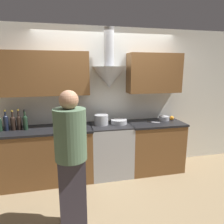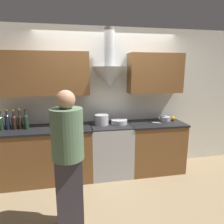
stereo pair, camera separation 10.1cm
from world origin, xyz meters
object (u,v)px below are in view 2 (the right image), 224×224
mixing_bowl (119,122)px  person_foreground_left (68,156)px  wine_bottle_2 (14,122)px  wine_bottle_0 (1,122)px  orange_fruit (173,118)px  wine_bottle_3 (20,121)px  stove_range (111,149)px  wine_bottle_1 (7,121)px  saucepan (165,119)px  stock_pot (101,120)px  wine_bottle_4 (26,121)px

mixing_bowl → person_foreground_left: size_ratio=0.17×
wine_bottle_2 → mixing_bowl: 1.74m
wine_bottle_0 → orange_fruit: wine_bottle_0 is taller
wine_bottle_0 → wine_bottle_3: 0.28m
wine_bottle_2 → person_foreground_left: bearing=-53.8°
stove_range → wine_bottle_1: 1.78m
saucepan → wine_bottle_1: bearing=-178.8°
wine_bottle_0 → saucepan: wine_bottle_0 is taller
wine_bottle_1 → wine_bottle_2: bearing=0.7°
wine_bottle_1 → wine_bottle_3: wine_bottle_3 is taller
stock_pot → stove_range: bearing=-18.3°
stove_range → wine_bottle_0: size_ratio=3.02×
wine_bottle_4 → stock_pot: size_ratio=1.33×
wine_bottle_2 → person_foreground_left: size_ratio=0.19×
person_foreground_left → wine_bottle_4: bearing=120.5°
wine_bottle_0 → wine_bottle_3: size_ratio=0.91×
wine_bottle_0 → saucepan: 2.83m
wine_bottle_1 → wine_bottle_2: wine_bottle_1 is taller
saucepan → orange_fruit: bearing=-4.5°
stove_range → person_foreground_left: size_ratio=0.56×
stock_pot → mixing_bowl: bearing=-2.6°
wine_bottle_2 → stock_pot: 1.42m
saucepan → person_foreground_left: (-1.76, -1.25, -0.05)m
wine_bottle_2 → orange_fruit: 2.79m
wine_bottle_4 → person_foreground_left: person_foreground_left is taller
mixing_bowl → orange_fruit: size_ratio=3.57×
wine_bottle_3 → orange_fruit: size_ratio=4.21×
wine_bottle_1 → mixing_bowl: bearing=0.1°
wine_bottle_0 → saucepan: (2.83, 0.07, -0.09)m
wine_bottle_1 → saucepan: wine_bottle_1 is taller
person_foreground_left → wine_bottle_2: bearing=126.2°
saucepan → person_foreground_left: bearing=-144.6°
orange_fruit → saucepan: (-0.15, 0.01, -0.00)m
orange_fruit → person_foreground_left: 2.28m
wine_bottle_3 → orange_fruit: wine_bottle_3 is taller
stove_range → orange_fruit: size_ratio=11.53×
person_foreground_left → orange_fruit: bearing=32.9°
wine_bottle_0 → wine_bottle_2: size_ratio=0.95×
mixing_bowl → saucepan: 0.90m
stove_range → orange_fruit: bearing=3.8°
wine_bottle_2 → stock_pot: (1.42, 0.02, -0.04)m
stove_range → person_foreground_left: person_foreground_left is taller
stove_range → wine_bottle_2: 1.68m
stove_range → wine_bottle_3: (-1.49, 0.03, 0.59)m
wine_bottle_2 → saucepan: 2.64m
wine_bottle_2 → wine_bottle_3: 0.09m
wine_bottle_4 → saucepan: (2.45, 0.08, -0.09)m
person_foreground_left → wine_bottle_3: bearing=123.4°
mixing_bowl → wine_bottle_0: bearing=-179.5°
stock_pot → person_foreground_left: (-0.54, -1.21, -0.10)m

